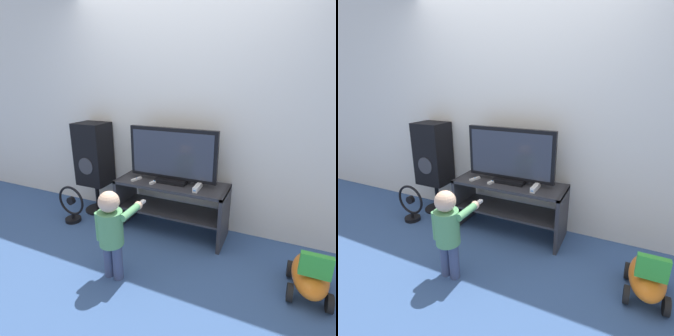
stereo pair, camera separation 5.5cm
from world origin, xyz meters
The scene contains 11 objects.
ground_plane centered at (0.00, 0.00, 0.00)m, with size 16.00×16.00×0.00m, color #38568C.
wall_back centered at (0.00, 0.52, 1.30)m, with size 10.00×0.06×2.60m.
tv_stand centered at (0.00, 0.22, 0.38)m, with size 1.19×0.44×0.58m.
television centered at (0.00, 0.24, 0.86)m, with size 0.95×0.20×0.57m.
game_console centered at (0.31, 0.15, 0.60)m, with size 0.05×0.20×0.05m.
remote_primary centered at (-0.37, 0.13, 0.59)m, with size 0.07×0.13×0.03m.
remote_secondary centered at (-0.16, 0.14, 0.59)m, with size 0.06×0.13×0.03m.
child centered at (-0.15, -0.64, 0.46)m, with size 0.30×0.45×0.79m.
speaker_tower centered at (-1.07, 0.31, 0.73)m, with size 0.37×0.33×1.13m.
floor_fan centered at (-1.16, -0.06, 0.20)m, with size 0.36×0.18×0.45m.
ride_on_toy centered at (1.34, -0.18, 0.17)m, with size 0.30×0.53×0.44m.
Camera 1 is at (1.01, -2.15, 1.58)m, focal length 28.00 mm.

